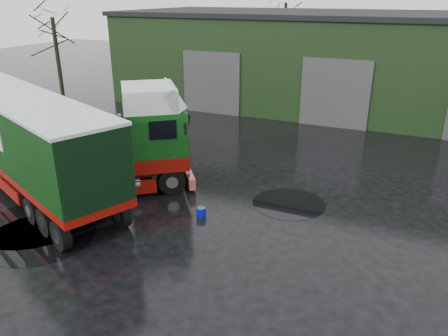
{
  "coord_description": "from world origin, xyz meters",
  "views": [
    {
      "loc": [
        6.42,
        -11.73,
        7.46
      ],
      "look_at": [
        0.55,
        1.35,
        1.7
      ],
      "focal_mm": 35.0,
      "sensor_mm": 36.0,
      "label": 1
    }
  ],
  "objects_px": {
    "trailer_left": "(25,143)",
    "wash_bucket": "(201,212)",
    "warehouse": "(353,60)",
    "hero_tractor": "(107,139)",
    "tree_back_a": "(285,24)",
    "tree_left": "(56,43)"
  },
  "relations": [
    {
      "from": "warehouse",
      "to": "hero_tractor",
      "type": "height_order",
      "value": "warehouse"
    },
    {
      "from": "warehouse",
      "to": "tree_left",
      "type": "distance_m",
      "value": 20.64
    },
    {
      "from": "trailer_left",
      "to": "tree_left",
      "type": "xyz_separation_m",
      "value": [
        -9.5,
        12.0,
        2.29
      ]
    },
    {
      "from": "tree_left",
      "to": "tree_back_a",
      "type": "bearing_deg",
      "value": 58.57
    },
    {
      "from": "hero_tractor",
      "to": "wash_bucket",
      "type": "relative_size",
      "value": 19.89
    },
    {
      "from": "trailer_left",
      "to": "wash_bucket",
      "type": "relative_size",
      "value": 37.01
    },
    {
      "from": "warehouse",
      "to": "wash_bucket",
      "type": "distance_m",
      "value": 19.69
    },
    {
      "from": "trailer_left",
      "to": "tree_back_a",
      "type": "relative_size",
      "value": 1.33
    },
    {
      "from": "trailer_left",
      "to": "wash_bucket",
      "type": "bearing_deg",
      "value": -61.77
    },
    {
      "from": "trailer_left",
      "to": "hero_tractor",
      "type": "bearing_deg",
      "value": -43.1
    },
    {
      "from": "warehouse",
      "to": "tree_left",
      "type": "xyz_separation_m",
      "value": [
        -19.0,
        -8.0,
        1.09
      ]
    },
    {
      "from": "warehouse",
      "to": "tree_back_a",
      "type": "distance_m",
      "value": 12.9
    },
    {
      "from": "hero_tractor",
      "to": "tree_left",
      "type": "relative_size",
      "value": 0.8
    },
    {
      "from": "tree_left",
      "to": "tree_back_a",
      "type": "xyz_separation_m",
      "value": [
        11.0,
        18.0,
        0.5
      ]
    },
    {
      "from": "warehouse",
      "to": "trailer_left",
      "type": "bearing_deg",
      "value": -115.41
    },
    {
      "from": "wash_bucket",
      "to": "tree_left",
      "type": "distance_m",
      "value": 20.82
    },
    {
      "from": "wash_bucket",
      "to": "warehouse",
      "type": "bearing_deg",
      "value": 84.0
    },
    {
      "from": "trailer_left",
      "to": "wash_bucket",
      "type": "height_order",
      "value": "trailer_left"
    },
    {
      "from": "warehouse",
      "to": "tree_back_a",
      "type": "relative_size",
      "value": 3.41
    },
    {
      "from": "warehouse",
      "to": "tree_left",
      "type": "relative_size",
      "value": 3.81
    },
    {
      "from": "trailer_left",
      "to": "wash_bucket",
      "type": "distance_m",
      "value": 7.71
    },
    {
      "from": "hero_tractor",
      "to": "wash_bucket",
      "type": "distance_m",
      "value": 4.92
    }
  ]
}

